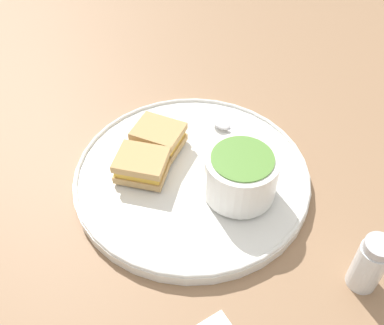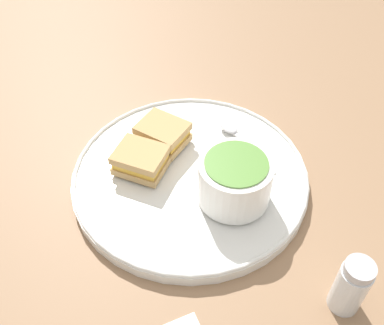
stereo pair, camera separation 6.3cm
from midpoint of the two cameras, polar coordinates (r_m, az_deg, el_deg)
name	(u,v)px [view 2 (the right image)]	position (r m, az deg, el deg)	size (l,w,h in m)	color
ground_plane	(192,181)	(0.66, 2.74, -2.46)	(2.40, 2.40, 0.00)	#8E6B4C
plate	(192,176)	(0.65, 2.77, -1.84)	(0.34, 0.34, 0.02)	white
soup_bowl	(237,180)	(0.60, 8.73, -2.37)	(0.10, 0.10, 0.07)	white
spoon	(235,131)	(0.71, 8.01, 3.91)	(0.11, 0.08, 0.01)	silver
sandwich_half_near	(164,134)	(0.68, -0.85, 3.56)	(0.09, 0.09, 0.03)	tan
sandwich_half_far	(142,160)	(0.64, -3.51, 0.18)	(0.08, 0.09, 0.03)	tan
salt_shaker	(353,286)	(0.56, 22.99, -14.47)	(0.04, 0.04, 0.08)	silver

